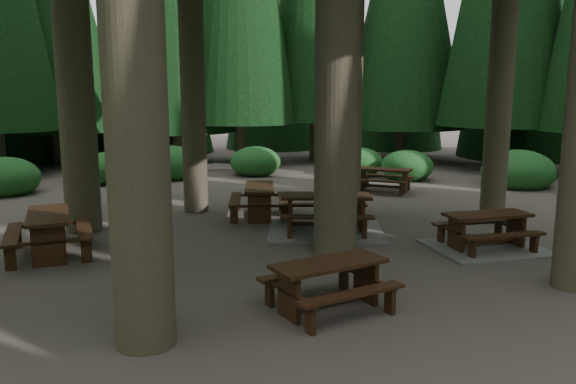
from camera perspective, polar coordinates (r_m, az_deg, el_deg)
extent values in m
plane|color=#4C433D|center=(10.76, 1.02, -6.96)|extent=(80.00, 80.00, 0.00)
cube|color=gray|center=(12.18, 19.42, -5.38)|extent=(2.23, 1.85, 0.05)
cube|color=#351D10|center=(12.02, 19.61, -2.19)|extent=(1.73, 0.70, 0.06)
cube|color=#351D10|center=(12.55, 18.07, -2.95)|extent=(1.73, 0.26, 0.05)
cube|color=#351D10|center=(11.63, 21.12, -4.14)|extent=(1.73, 0.26, 0.05)
cube|color=#351D10|center=(11.74, 16.72, -4.19)|extent=(0.08, 0.53, 0.69)
cube|color=#351D10|center=(11.72, 16.73, -3.92)|extent=(0.10, 1.39, 0.06)
cube|color=#351D10|center=(12.50, 22.13, -3.65)|extent=(0.08, 0.53, 0.69)
cube|color=#351D10|center=(12.49, 22.15, -3.40)|extent=(0.10, 1.39, 0.06)
cube|color=#351D10|center=(12.15, 19.46, -4.71)|extent=(1.44, 0.10, 0.08)
cube|color=#351D10|center=(11.86, -23.22, -2.16)|extent=(1.01, 2.02, 0.06)
cube|color=#351D10|center=(11.96, -26.20, -3.87)|extent=(0.53, 1.95, 0.05)
cube|color=#351D10|center=(11.92, -20.02, -3.48)|extent=(0.53, 1.95, 0.05)
cube|color=#351D10|center=(11.20, -23.14, -5.05)|extent=(0.60, 0.17, 0.77)
cube|color=#351D10|center=(11.18, -23.17, -4.73)|extent=(1.55, 0.30, 0.06)
cube|color=#351D10|center=(12.70, -23.03, -3.31)|extent=(0.60, 0.17, 0.77)
cube|color=#351D10|center=(12.69, -23.05, -3.03)|extent=(1.55, 0.30, 0.06)
cube|color=#351D10|center=(11.99, -23.02, -5.02)|extent=(0.31, 1.61, 0.09)
cube|color=gray|center=(12.88, 3.84, -3.99)|extent=(3.06, 2.74, 0.05)
cube|color=#351D10|center=(12.70, 3.88, -0.41)|extent=(2.16, 1.29, 0.07)
cube|color=#351D10|center=(13.43, 3.74, -1.30)|extent=(2.02, 0.80, 0.06)
cube|color=#351D10|center=(12.11, 4.00, -2.56)|extent=(2.02, 0.80, 0.06)
cube|color=#351D10|center=(12.78, 0.23, -2.33)|extent=(0.25, 0.62, 0.81)
cube|color=#351D10|center=(12.76, 0.23, -2.03)|extent=(0.52, 1.60, 0.07)
cube|color=#351D10|center=(12.85, 7.46, -2.35)|extent=(0.25, 0.62, 0.81)
cube|color=#351D10|center=(12.84, 7.47, -2.05)|extent=(0.52, 1.60, 0.07)
cube|color=#351D10|center=(12.83, 3.85, -3.22)|extent=(1.65, 0.53, 0.09)
cube|color=#351D10|center=(18.19, 9.70, 2.27)|extent=(1.79, 1.58, 0.06)
cube|color=#351D10|center=(18.79, 10.09, 1.62)|extent=(1.53, 1.23, 0.05)
cube|color=#351D10|center=(17.68, 9.24, 1.12)|extent=(1.53, 1.23, 0.05)
cube|color=#351D10|center=(18.42, 7.57, 1.25)|extent=(0.38, 0.47, 0.69)
cube|color=#351D10|center=(18.41, 7.58, 1.42)|extent=(0.90, 1.16, 0.06)
cube|color=#351D10|center=(18.10, 11.80, 0.97)|extent=(0.38, 0.47, 0.69)
cube|color=#351D10|center=(18.10, 11.81, 1.15)|extent=(0.90, 1.16, 0.06)
cube|color=#351D10|center=(18.28, 9.65, 0.57)|extent=(1.20, 0.93, 0.08)
cube|color=#351D10|center=(8.22, 4.21, -7.26)|extent=(1.82, 1.11, 0.06)
cube|color=#351D10|center=(8.76, 2.06, -8.09)|extent=(1.70, 0.71, 0.05)
cube|color=#351D10|center=(7.88, 6.56, -10.26)|extent=(1.70, 0.71, 0.05)
cube|color=#351D10|center=(7.99, 0.09, -10.54)|extent=(0.22, 0.52, 0.68)
cube|color=#351D10|center=(7.97, 0.09, -10.16)|extent=(0.46, 1.33, 0.06)
cube|color=#351D10|center=(8.72, 7.90, -8.85)|extent=(0.22, 0.52, 0.68)
cube|color=#351D10|center=(8.70, 7.91, -8.49)|extent=(0.46, 1.33, 0.06)
cube|color=#351D10|center=(8.40, 4.16, -10.77)|extent=(1.38, 0.47, 0.08)
cube|color=#351D10|center=(14.30, -2.93, 0.49)|extent=(1.06, 1.96, 0.06)
cube|color=#351D10|center=(14.37, -5.38, -0.74)|extent=(0.61, 1.87, 0.05)
cube|color=#351D10|center=(14.36, -0.45, -0.70)|extent=(0.61, 1.87, 0.05)
cube|color=#351D10|center=(13.64, -2.91, -1.69)|extent=(0.57, 0.19, 0.74)
cube|color=#351D10|center=(13.63, -2.92, -1.43)|extent=(1.48, 0.37, 0.06)
cube|color=#351D10|center=(15.10, -2.91, -0.54)|extent=(0.57, 0.19, 0.74)
cube|color=#351D10|center=(15.09, -2.92, -0.31)|extent=(1.48, 0.37, 0.06)
cube|color=#351D10|center=(14.41, -2.91, -1.81)|extent=(0.38, 1.53, 0.08)
ellipsoid|color=#1E581F|center=(20.56, 22.30, 1.65)|extent=(2.42, 2.42, 1.49)
ellipsoid|color=#1E581F|center=(20.91, 11.99, 2.32)|extent=(1.90, 1.90, 1.17)
ellipsoid|color=#1E581F|center=(21.74, 7.22, 2.75)|extent=(1.84, 1.84, 1.13)
ellipsoid|color=#1E581F|center=(21.73, -3.33, 2.81)|extent=(1.95, 1.95, 1.20)
ellipsoid|color=#1E581F|center=(21.33, -11.88, 2.47)|extent=(2.31, 2.31, 1.42)
ellipsoid|color=#1E581F|center=(20.73, -17.78, 1.99)|extent=(1.93, 1.93, 1.19)
ellipsoid|color=#1E581F|center=(19.71, -26.84, 0.97)|extent=(2.15, 2.15, 1.32)
cone|color=black|center=(32.65, -1.65, 18.77)|extent=(5.34, 5.34, 16.14)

